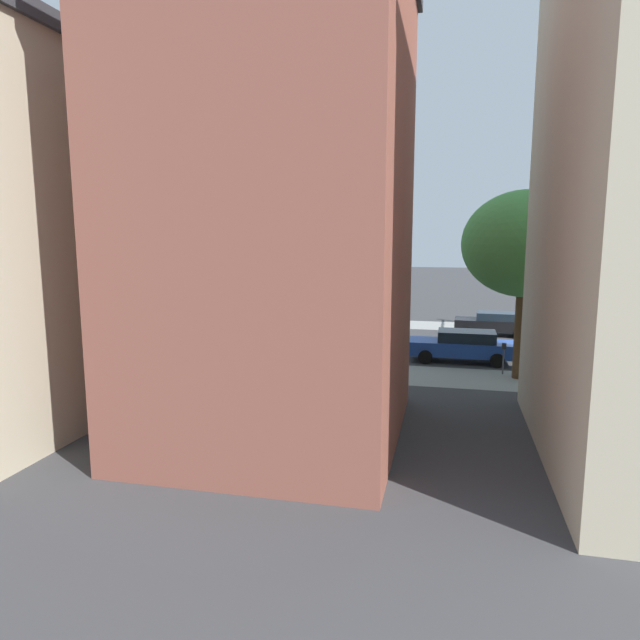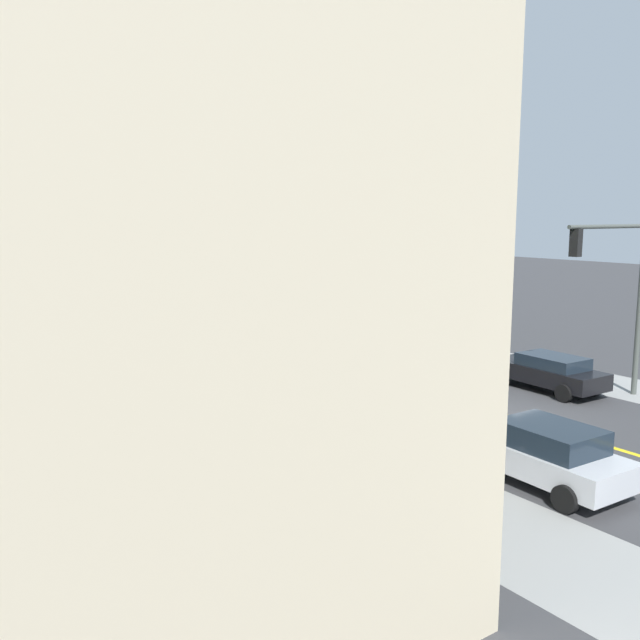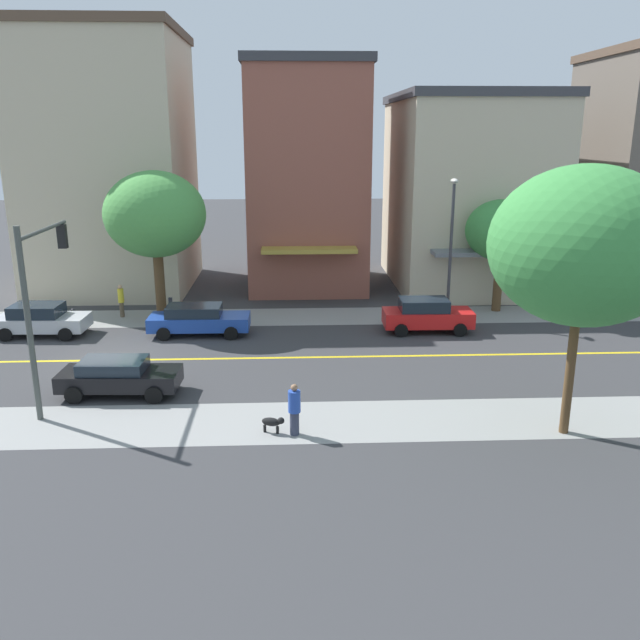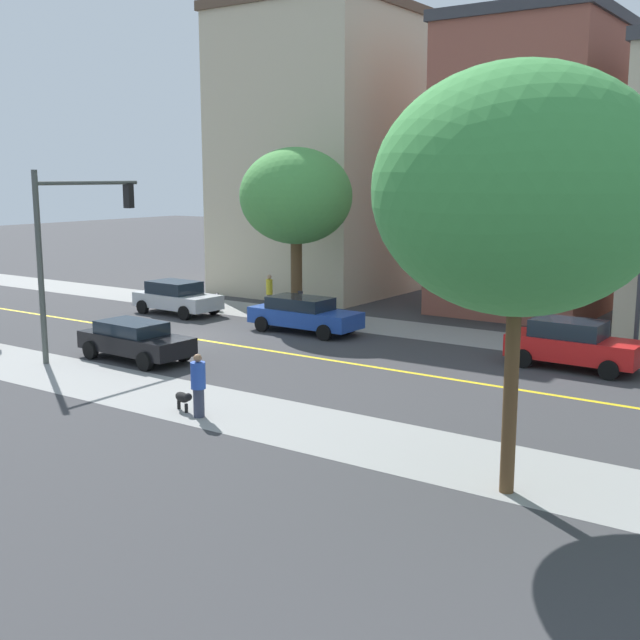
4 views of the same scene
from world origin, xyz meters
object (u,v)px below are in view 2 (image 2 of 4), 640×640
Objects in this scene: blue_pickup_truck at (222,296)px; small_dog at (492,346)px; street_tree_left_far at (372,222)px; pedestrian_yellow_shirt at (366,438)px; red_sedan_left_curb at (213,338)px; silver_sedan_left_curb at (544,453)px; traffic_light_mast at (621,278)px; street_tree_left_near at (341,253)px; black_sedan_right_curb at (548,371)px; pedestrian_blue_shirt at (483,332)px; street_tree_right_corner at (99,260)px; fire_hydrant at (464,471)px; parking_meter at (342,405)px; blue_sedan_left_curb at (361,388)px; street_lamp at (154,262)px.

blue_pickup_truck reaches higher than small_dog.
street_tree_left_far reaches higher than pedestrian_yellow_shirt.
red_sedan_left_curb reaches higher than silver_sedan_left_curb.
silver_sedan_left_curb is (-8.47, -3.39, -3.57)m from traffic_light_mast.
street_tree_left_near is 0.89× the size of street_tree_left_far.
black_sedan_right_curb is 2.56× the size of pedestrian_blue_shirt.
street_tree_right_corner is at bearing 129.68° from blue_pickup_truck.
blue_pickup_truck reaches higher than fire_hydrant.
silver_sedan_left_curb reaches higher than small_dog.
street_tree_left_near is 15.88m from pedestrian_blue_shirt.
parking_meter is 0.77× the size of pedestrian_yellow_shirt.
street_tree_right_corner reaches higher than pedestrian_yellow_shirt.
pedestrian_blue_shirt is 2.23× the size of small_dog.
red_sedan_left_curb is at bearing 81.16° from parking_meter.
street_tree_left_far reaches higher than blue_sedan_left_curb.
red_sedan_left_curb reaches higher than blue_sedan_left_curb.
traffic_light_mast is 12.10m from pedestrian_yellow_shirt.
street_tree_right_corner is 17.75m from parking_meter.
blue_sedan_left_curb is 6.16× the size of small_dog.
fire_hydrant is at bearing -89.60° from parking_meter.
red_sedan_left_curb is 13.20m from small_dog.
parking_meter is 0.21× the size of traffic_light_mast.
street_tree_left_far is 4.90× the size of pedestrian_yellow_shirt.
silver_sedan_left_curb is (-0.25, -7.51, 0.02)m from blue_sedan_left_curb.
pedestrian_blue_shirt is (-0.21, -8.77, -5.22)m from street_tree_left_far.
small_dog is at bearing -170.62° from blue_pickup_truck.
street_tree_right_corner is at bearing 171.11° from street_tree_left_far.
traffic_light_mast is (10.21, 2.42, 3.94)m from fire_hydrant.
red_sedan_left_curb is at bearing -51.02° from street_tree_right_corner.
fire_hydrant is at bearing 63.21° from silver_sedan_left_curb.
pedestrian_blue_shirt is at bearing -27.09° from black_sedan_right_curb.
street_tree_left_near is 1.31× the size of blue_pickup_truck.
blue_sedan_left_curb is (3.79, -15.67, -3.59)m from street_tree_right_corner.
street_lamp reaches higher than pedestrian_yellow_shirt.
street_tree_left_near reaches higher than blue_pickup_truck.
blue_pickup_truck reaches higher than red_sedan_left_curb.
black_sedan_right_curb is 2.54× the size of pedestrian_yellow_shirt.
street_tree_right_corner reaches higher than pedestrian_blue_shirt.
black_sedan_right_curb is 5.71× the size of small_dog.
parking_meter is (-13.36, -14.95, -5.23)m from street_tree_left_far.
traffic_light_mast reaches higher than silver_sedan_left_curb.
parking_meter is at bearing 18.98° from silver_sedan_left_curb.
black_sedan_right_curb is at bearing -149.52° from red_sedan_left_curb.
blue_sedan_left_curb is (2.03, 1.65, -0.12)m from parking_meter.
blue_sedan_left_curb is 12.00m from pedestrian_blue_shirt.
blue_sedan_left_curb is at bearing -76.41° from street_tree_right_corner.
street_tree_left_far is at bearing -3.50° from pedestrian_blue_shirt.
fire_hydrant is 0.15× the size of blue_pickup_truck.
parking_meter is at bearing -84.22° from street_tree_right_corner.
pedestrian_yellow_shirt is at bearing 119.75° from pedestrian_blue_shirt.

